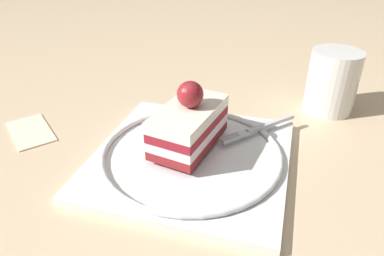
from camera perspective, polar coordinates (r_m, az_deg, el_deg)
ground_plane at (r=0.45m, az=0.54°, el=-5.48°), size 2.40×2.40×0.00m
dessert_plate at (r=0.45m, az=-0.00°, el=-4.20°), size 0.24×0.24×0.02m
cake_slice at (r=0.44m, az=-0.48°, el=0.78°), size 0.08×0.12×0.08m
fork at (r=0.49m, az=10.35°, el=-0.13°), size 0.09×0.10×0.00m
drink_glass_near at (r=0.60m, az=21.51°, el=6.53°), size 0.08×0.08×0.10m
folded_napkin at (r=0.57m, az=-24.30°, el=-0.23°), size 0.10×0.10×0.00m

